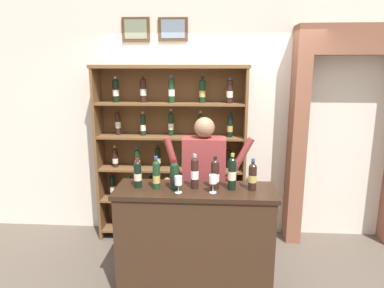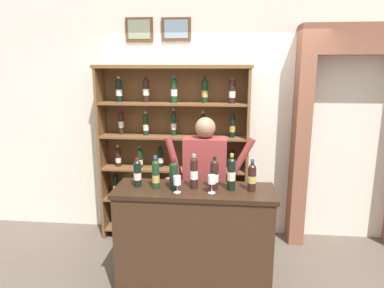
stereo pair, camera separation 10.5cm
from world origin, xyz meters
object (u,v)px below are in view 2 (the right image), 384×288
Objects in this scene: shopkeeper at (205,176)px; tasting_bottle_brunello at (252,177)px; tasting_bottle_chianti at (137,173)px; tasting_bottle_rosso at (174,175)px; tasting_counter at (194,241)px; tasting_bottle_super_tuscan at (214,174)px; tasting_bottle_prosecco at (194,172)px; wine_glass_center at (177,181)px; tasting_bottle_vin_santo at (156,174)px; wine_shelf at (174,151)px; wine_glass_left at (212,180)px; tasting_bottle_bianco at (231,173)px.

tasting_bottle_brunello is (0.44, -0.49, 0.17)m from shopkeeper.
tasting_bottle_rosso is at bearing -4.81° from tasting_bottle_chianti.
tasting_bottle_brunello reaches higher than tasting_counter.
shopkeeper is at bearing 103.33° from tasting_bottle_super_tuscan.
tasting_bottle_prosecco reaches higher than tasting_bottle_rosso.
tasting_bottle_rosso is at bearing 115.66° from wine_glass_center.
tasting_bottle_super_tuscan is (0.36, 0.04, 0.01)m from tasting_bottle_rosso.
tasting_bottle_vin_santo is at bearing 156.69° from wine_glass_center.
tasting_bottle_vin_santo is at bearing -89.77° from wine_shelf.
tasting_bottle_super_tuscan is (0.18, 0.02, 0.66)m from tasting_counter.
tasting_bottle_brunello is at bearing 9.29° from wine_glass_center.
tasting_bottle_prosecco reaches higher than tasting_bottle_chianti.
tasting_bottle_chianti reaches higher than wine_glass_left.
tasting_bottle_chianti is 0.85× the size of tasting_bottle_prosecco.
shopkeeper reaches higher than tasting_bottle_chianti.
tasting_bottle_chianti is (-0.59, -0.48, 0.16)m from shopkeeper.
tasting_bottle_super_tuscan is at bearing 175.16° from tasting_bottle_bianco.
tasting_bottle_rosso reaches higher than tasting_bottle_chianti.
tasting_bottle_super_tuscan reaches higher than tasting_bottle_chianti.
wine_glass_center is (-0.32, -0.13, -0.04)m from tasting_bottle_super_tuscan.
tasting_bottle_bianco is (0.85, -0.00, 0.03)m from tasting_bottle_chianti.
tasting_bottle_rosso reaches higher than wine_glass_left.
tasting_counter is 0.83m from tasting_bottle_chianti.
tasting_bottle_bianco is at bearing 30.00° from wine_glass_left.
wine_shelf is 13.15× the size of wine_glass_left.
tasting_bottle_chianti is (-0.52, 0.01, 0.65)m from tasting_counter.
tasting_bottle_brunello is at bearing -2.14° from tasting_bottle_prosecco.
tasting_bottle_bianco is (0.26, -0.48, 0.19)m from shopkeeper.
tasting_bottle_bianco is at bearing 2.17° from tasting_bottle_vin_santo.
wine_glass_center is at bearing -170.71° from tasting_bottle_brunello.
tasting_bottle_bianco is (0.51, 0.02, 0.03)m from tasting_bottle_rosso.
tasting_bottle_rosso is (0.34, -0.03, 0.00)m from tasting_bottle_chianti.
tasting_counter is 0.83m from tasting_bottle_brunello.
tasting_bottle_prosecco is at bearing -179.35° from tasting_bottle_super_tuscan.
tasting_bottle_super_tuscan is at bearing 6.42° from tasting_counter.
tasting_bottle_chianti is 0.93× the size of tasting_bottle_brunello.
wine_shelf is at bearing 90.23° from tasting_bottle_vin_santo.
tasting_bottle_super_tuscan is (0.70, 0.01, 0.01)m from tasting_bottle_chianti.
tasting_bottle_rosso is (-0.18, -0.02, 0.65)m from tasting_counter.
tasting_counter is at bearing 179.87° from tasting_bottle_brunello.
tasting_bottle_vin_santo is 0.51m from wine_glass_left.
wine_glass_center is at bearing -176.69° from wine_glass_left.
tasting_bottle_rosso is 0.69m from tasting_bottle_brunello.
wine_glass_left is (0.51, -0.07, -0.02)m from tasting_bottle_vin_santo.
tasting_bottle_bianco reaches higher than tasting_bottle_brunello.
shopkeeper is 0.68m from tasting_bottle_vin_santo.
tasting_counter is 0.66m from wine_glass_left.
tasting_bottle_bianco is 0.49m from wine_glass_center.
tasting_bottle_vin_santo is 1.04× the size of tasting_bottle_brunello.
wine_shelf reaches higher than tasting_bottle_bianco.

